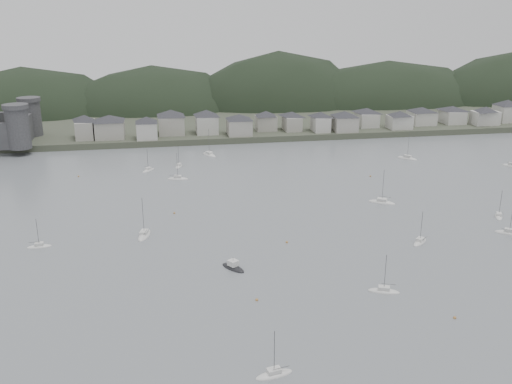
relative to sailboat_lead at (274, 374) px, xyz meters
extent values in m
plane|color=slate|center=(12.36, 11.93, -0.18)|extent=(900.00, 900.00, 0.00)
cube|color=#383D2D|center=(12.36, 306.93, 1.32)|extent=(900.00, 250.00, 3.00)
ellipsoid|color=black|center=(-98.51, 283.87, -10.32)|extent=(138.98, 92.48, 81.13)
ellipsoid|color=black|center=(-19.93, 284.80, -10.15)|extent=(132.08, 90.41, 79.74)
ellipsoid|color=black|center=(63.01, 284.87, -12.86)|extent=(133.88, 88.37, 101.41)
ellipsoid|color=black|center=(138.31, 279.84, -10.50)|extent=(165.81, 81.78, 82.55)
cylinder|color=#363639|center=(-79.64, 177.93, 11.82)|extent=(10.00, 10.00, 18.00)
cylinder|color=#363639|center=(-79.64, 205.93, 11.32)|extent=(10.00, 10.00, 17.00)
cube|color=#363639|center=(-79.64, 191.93, 8.82)|extent=(3.50, 30.00, 12.00)
cube|color=#9C9A8F|center=(-52.64, 193.90, 7.11)|extent=(8.34, 12.91, 8.59)
pyramid|color=#2B2B31|center=(-52.64, 193.90, 12.91)|extent=(15.78, 15.78, 3.01)
cube|color=#9C9A8F|center=(-40.96, 193.26, 7.00)|extent=(13.68, 13.35, 8.36)
pyramid|color=#2B2B31|center=(-40.96, 193.26, 12.64)|extent=(20.07, 20.07, 2.93)
cube|color=#B4B1A9|center=(-23.21, 187.95, 6.86)|extent=(9.78, 10.20, 8.08)
pyramid|color=#2B2B31|center=(-23.21, 187.95, 12.31)|extent=(14.83, 14.83, 2.83)
cube|color=#9C9A8F|center=(-11.15, 197.58, 7.37)|extent=(12.59, 13.33, 9.09)
pyramid|color=#2B2B31|center=(-11.15, 197.58, 13.50)|extent=(19.24, 19.24, 3.18)
cube|color=#B4B1A9|center=(6.62, 196.04, 7.25)|extent=(10.74, 12.17, 8.87)
pyramid|color=#2B2B31|center=(6.62, 196.04, 13.24)|extent=(17.01, 17.01, 3.10)
cube|color=#9C9A8F|center=(22.29, 189.47, 6.66)|extent=(11.63, 12.09, 7.69)
pyramid|color=#2B2B31|center=(22.29, 189.47, 11.86)|extent=(17.61, 17.61, 2.69)
cube|color=#9C9A8F|center=(37.62, 198.13, 6.54)|extent=(10.37, 9.35, 7.44)
pyramid|color=#2B2B31|center=(37.62, 198.13, 11.56)|extent=(14.65, 14.65, 2.60)
cube|color=#9C9A8F|center=(50.99, 195.73, 6.43)|extent=(8.24, 12.20, 7.22)
pyramid|color=#2B2B31|center=(50.99, 195.73, 11.30)|extent=(15.17, 15.17, 2.53)
cube|color=#B4B1A9|center=(64.86, 190.49, 6.55)|extent=(8.06, 10.91, 7.46)
pyramid|color=#2B2B31|center=(64.86, 190.49, 11.59)|extent=(14.08, 14.08, 2.61)
cube|color=#9C9A8F|center=(77.18, 189.00, 6.65)|extent=(11.73, 11.78, 7.66)
pyramid|color=#2B2B31|center=(77.18, 189.00, 11.82)|extent=(17.46, 17.46, 2.68)
cube|color=#B4B1A9|center=(93.00, 198.84, 6.49)|extent=(10.19, 13.02, 7.33)
pyramid|color=#2B2B31|center=(93.00, 198.84, 11.43)|extent=(17.23, 17.23, 2.57)
cube|color=#B4B1A9|center=(107.91, 190.00, 6.26)|extent=(11.70, 9.81, 6.88)
pyramid|color=#2B2B31|center=(107.91, 190.00, 10.90)|extent=(15.97, 15.97, 2.41)
cube|color=#B4B1A9|center=(124.76, 198.84, 6.32)|extent=(12.83, 12.48, 7.00)
pyramid|color=#2B2B31|center=(124.76, 198.84, 11.04)|extent=(18.79, 18.79, 2.45)
cube|color=#B4B1A9|center=(143.09, 199.36, 6.30)|extent=(11.07, 13.50, 6.97)
pyramid|color=#2B2B31|center=(143.09, 199.36, 11.01)|extent=(18.25, 18.25, 2.44)
cube|color=#B4B1A9|center=(158.38, 191.66, 6.49)|extent=(13.75, 9.12, 7.34)
pyramid|color=#2B2B31|center=(158.38, 191.66, 11.44)|extent=(16.97, 16.97, 2.57)
cube|color=#B4B1A9|center=(175.29, 197.88, 7.34)|extent=(11.37, 11.57, 9.05)
pyramid|color=#2B2B31|center=(175.29, 197.88, 13.45)|extent=(17.03, 17.03, 3.17)
ellipsoid|color=silver|center=(0.00, 0.00, -0.13)|extent=(7.42, 3.65, 1.42)
cube|color=silver|center=(0.00, 0.00, 0.88)|extent=(2.75, 2.03, 0.70)
cylinder|color=#3F3F42|center=(0.00, 0.00, 4.47)|extent=(0.12, 0.12, 8.89)
cylinder|color=#3F3F42|center=(1.25, -0.25, 1.43)|extent=(3.16, 0.74, 0.10)
ellipsoid|color=silver|center=(81.68, 52.99, -0.13)|extent=(7.93, 6.80, 1.60)
cube|color=silver|center=(81.68, 52.99, 0.97)|extent=(3.29, 3.07, 0.70)
cylinder|color=#3F3F42|center=(81.68, 52.99, 5.01)|extent=(0.12, 0.12, 9.97)
cylinder|color=#3F3F42|center=(80.53, 52.14, 1.52)|extent=(2.95, 2.22, 0.10)
ellipsoid|color=silver|center=(4.34, 161.93, -0.13)|extent=(7.13, 9.97, 1.92)
cube|color=silver|center=(4.34, 161.93, 1.13)|extent=(3.42, 3.96, 0.70)
cylinder|color=#3F3F42|center=(4.34, 161.93, 6.03)|extent=(0.12, 0.12, 12.03)
cylinder|color=#3F3F42|center=(5.13, 163.48, 1.68)|extent=(2.07, 3.90, 0.10)
ellipsoid|color=silver|center=(-22.79, 140.63, -0.13)|extent=(5.99, 7.03, 1.41)
cube|color=silver|center=(-22.79, 140.63, 0.88)|extent=(2.71, 2.91, 0.70)
cylinder|color=#3F3F42|center=(-22.79, 140.63, 4.43)|extent=(0.12, 0.12, 8.83)
cylinder|color=#3F3F42|center=(-23.54, 141.66, 1.43)|extent=(1.96, 2.62, 0.10)
ellipsoid|color=silver|center=(31.55, 25.94, -0.13)|extent=(7.71, 4.93, 1.47)
cube|color=silver|center=(31.55, 25.94, 0.90)|extent=(2.99, 2.46, 0.70)
cylinder|color=#3F3F42|center=(31.55, 25.94, 4.62)|extent=(0.12, 0.12, 9.20)
cylinder|color=#3F3F42|center=(32.78, 26.44, 1.45)|extent=(3.11, 1.33, 0.10)
ellipsoid|color=silver|center=(55.70, 85.74, -0.13)|extent=(9.24, 7.67, 1.84)
cube|color=silver|center=(55.70, 85.74, 1.09)|extent=(3.80, 3.50, 0.70)
cylinder|color=#3F3F42|center=(55.70, 85.74, 5.77)|extent=(0.12, 0.12, 11.51)
cylinder|color=#3F3F42|center=(57.06, 86.68, 1.64)|extent=(3.46, 2.44, 0.10)
ellipsoid|color=silver|center=(-11.43, 126.28, -0.13)|extent=(8.56, 4.38, 1.64)
cube|color=silver|center=(-11.43, 126.28, 0.99)|extent=(3.19, 2.39, 0.70)
cylinder|color=#3F3F42|center=(-11.43, 126.28, 5.14)|extent=(0.12, 0.12, 10.23)
cylinder|color=#3F3F42|center=(-12.87, 125.95, 1.54)|extent=(3.61, 0.92, 0.10)
ellipsoid|color=silver|center=(-52.06, 67.18, -0.13)|extent=(6.70, 2.60, 1.31)
cube|color=silver|center=(-52.06, 67.18, 0.83)|extent=(2.40, 1.62, 0.70)
cylinder|color=#3F3F42|center=(-52.06, 67.18, 4.12)|extent=(0.12, 0.12, 8.20)
cylinder|color=#3F3F42|center=(-53.24, 67.27, 1.38)|extent=(2.95, 0.33, 0.10)
ellipsoid|color=silver|center=(127.80, 120.33, -0.13)|extent=(7.09, 8.10, 1.64)
cube|color=silver|center=(127.80, 120.33, 0.99)|extent=(3.18, 3.38, 0.70)
cylinder|color=#3F3F42|center=(126.90, 119.16, 1.54)|extent=(2.33, 2.98, 0.10)
ellipsoid|color=silver|center=(-10.14, 144.79, -0.13)|extent=(4.25, 7.20, 1.37)
cube|color=silver|center=(-10.14, 144.79, 0.85)|extent=(2.19, 2.75, 0.70)
cylinder|color=#3F3F42|center=(-10.14, 144.79, 4.30)|extent=(0.12, 0.12, 8.57)
cylinder|color=#3F3F42|center=(-10.53, 145.96, 1.40)|extent=(1.07, 2.96, 0.10)
ellipsoid|color=silver|center=(89.95, 140.08, -0.13)|extent=(8.15, 8.77, 1.82)
cube|color=silver|center=(89.95, 140.08, 1.08)|extent=(3.59, 3.71, 0.70)
cylinder|color=#3F3F42|center=(89.95, 140.08, 5.70)|extent=(0.12, 0.12, 11.36)
cylinder|color=#3F3F42|center=(88.88, 138.84, 1.63)|extent=(2.75, 3.15, 0.10)
ellipsoid|color=silver|center=(86.83, 66.27, -0.13)|extent=(5.28, 7.13, 1.38)
cube|color=silver|center=(86.83, 66.27, 0.86)|extent=(2.50, 2.86, 0.70)
cylinder|color=#3F3F42|center=(86.83, 66.27, 4.35)|extent=(0.12, 0.12, 8.65)
cylinder|color=#3F3F42|center=(87.43, 65.18, 1.41)|extent=(1.59, 2.78, 0.10)
ellipsoid|color=silver|center=(-23.58, 70.40, -0.13)|extent=(5.01, 9.55, 1.82)
cube|color=silver|center=(-23.58, 70.40, 1.08)|extent=(2.71, 3.58, 0.70)
cylinder|color=#3F3F42|center=(-23.58, 70.40, 5.72)|extent=(0.12, 0.12, 11.40)
cylinder|color=#3F3F42|center=(-23.19, 68.80, 1.63)|extent=(1.08, 4.01, 0.10)
ellipsoid|color=silver|center=(52.96, 51.54, -0.13)|extent=(6.98, 6.70, 1.47)
cube|color=silver|center=(52.96, 51.54, 0.90)|extent=(2.98, 2.93, 0.70)
cylinder|color=#3F3F42|center=(52.96, 51.54, 4.60)|extent=(0.12, 0.12, 9.17)
cylinder|color=#3F3F42|center=(53.93, 50.64, 1.45)|extent=(2.49, 2.31, 0.10)
ellipsoid|color=black|center=(-1.16, 44.44, -0.13)|extent=(6.62, 7.82, 1.68)
cube|color=silver|center=(-1.16, 44.44, 1.36)|extent=(3.06, 3.10, 1.40)
cylinder|color=#3F3F42|center=(-1.16, 44.44, 2.26)|extent=(0.10, 0.10, 1.20)
sphere|color=#AE783A|center=(-14.26, 87.67, -0.03)|extent=(0.70, 0.70, 0.70)
sphere|color=#AE783A|center=(63.60, 116.55, -0.03)|extent=(0.70, 0.70, 0.70)
sphere|color=#AE783A|center=(15.99, 58.05, -0.03)|extent=(0.70, 0.70, 0.70)
sphere|color=#AE783A|center=(-49.84, 136.74, -0.03)|extent=(0.70, 0.70, 0.70)
sphere|color=#AE783A|center=(41.76, 12.18, -0.03)|extent=(0.70, 0.70, 0.70)
sphere|color=#AE783A|center=(1.78, 27.21, -0.03)|extent=(0.70, 0.70, 0.70)
camera|label=1|loc=(-18.13, -82.43, 61.76)|focal=39.00mm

